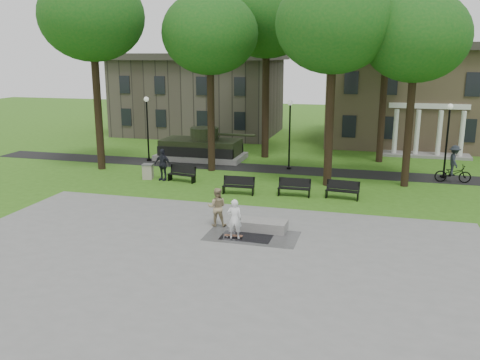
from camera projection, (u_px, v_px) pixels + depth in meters
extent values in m
plane|color=#325F16|center=(233.00, 224.00, 23.61)|extent=(120.00, 120.00, 0.00)
cube|color=gray|center=(196.00, 266.00, 18.92)|extent=(22.00, 16.00, 0.02)
cube|color=black|center=(281.00, 169.00, 34.85)|extent=(44.00, 2.60, 0.01)
cube|color=#9E8460|center=(424.00, 98.00, 44.47)|extent=(16.00, 11.00, 8.00)
cube|color=#38332D|center=(428.00, 47.00, 43.44)|extent=(17.00, 12.00, 0.60)
cube|color=silver|center=(429.00, 106.00, 39.36)|extent=(6.00, 0.30, 0.40)
cube|color=#4C443D|center=(200.00, 97.00, 50.38)|extent=(15.00, 10.00, 7.20)
cylinder|color=black|center=(98.00, 104.00, 34.02)|extent=(0.52, 0.52, 8.96)
ellipsoid|color=#125015|center=(92.00, 16.00, 32.68)|extent=(6.80, 6.80, 5.78)
cylinder|color=black|center=(211.00, 112.00, 33.63)|extent=(0.48, 0.48, 8.00)
ellipsoid|color=#125015|center=(210.00, 33.00, 32.44)|extent=(6.20, 6.20, 5.27)
cylinder|color=black|center=(330.00, 116.00, 29.69)|extent=(0.50, 0.50, 8.32)
ellipsoid|color=#125015|center=(334.00, 24.00, 28.44)|extent=(6.60, 6.60, 5.61)
cylinder|color=black|center=(409.00, 122.00, 29.56)|extent=(0.46, 0.46, 7.68)
ellipsoid|color=#125015|center=(416.00, 37.00, 28.41)|extent=(6.00, 6.00, 5.10)
cylinder|color=black|center=(266.00, 96.00, 38.00)|extent=(0.54, 0.54, 9.28)
ellipsoid|color=#125015|center=(267.00, 15.00, 36.61)|extent=(7.20, 7.20, 6.12)
cylinder|color=black|center=(383.00, 103.00, 36.38)|extent=(0.50, 0.50, 8.64)
ellipsoid|color=#125015|center=(388.00, 24.00, 35.09)|extent=(6.40, 6.40, 5.44)
cylinder|color=black|center=(148.00, 132.00, 37.15)|extent=(0.12, 0.12, 4.40)
sphere|color=silver|center=(146.00, 99.00, 36.59)|extent=(0.36, 0.36, 0.36)
cylinder|color=black|center=(149.00, 160.00, 37.66)|extent=(0.32, 0.32, 0.16)
cylinder|color=black|center=(289.00, 137.00, 34.48)|extent=(0.12, 0.12, 4.40)
sphere|color=silver|center=(290.00, 103.00, 33.92)|extent=(0.36, 0.36, 0.36)
cylinder|color=black|center=(289.00, 168.00, 34.99)|extent=(0.32, 0.32, 0.16)
cylinder|color=black|center=(447.00, 144.00, 31.94)|extent=(0.12, 0.12, 4.40)
sphere|color=silver|center=(450.00, 107.00, 31.37)|extent=(0.36, 0.36, 0.36)
cylinder|color=black|center=(443.00, 177.00, 32.44)|extent=(0.32, 0.32, 0.16)
cube|color=gray|center=(201.00, 156.00, 38.33)|extent=(6.50, 3.40, 0.40)
cube|color=#272C17|center=(201.00, 147.00, 38.15)|extent=(5.80, 2.80, 1.10)
cube|color=black|center=(195.00, 152.00, 36.94)|extent=(5.80, 0.35, 0.70)
cube|color=black|center=(207.00, 146.00, 39.47)|extent=(5.80, 0.35, 0.70)
cylinder|color=#272C17|center=(204.00, 134.00, 37.84)|extent=(2.10, 2.10, 0.90)
cylinder|color=#272C17|center=(234.00, 135.00, 37.25)|extent=(3.20, 0.18, 0.18)
cube|color=black|center=(246.00, 237.00, 21.86)|extent=(2.20, 1.20, 0.00)
cube|color=gray|center=(262.00, 225.00, 22.69)|extent=(2.22, 1.05, 0.45)
cube|color=brown|center=(233.00, 236.00, 21.88)|extent=(0.79, 0.25, 0.07)
imported|color=white|center=(234.00, 219.00, 21.50)|extent=(0.71, 0.54, 1.74)
imported|color=tan|center=(217.00, 207.00, 23.12)|extent=(0.99, 0.85, 1.79)
imported|color=black|center=(162.00, 165.00, 31.67)|extent=(1.25, 0.74, 2.00)
imported|color=black|center=(453.00, 174.00, 31.20)|extent=(2.18, 0.89, 1.12)
imported|color=#21262C|center=(454.00, 160.00, 31.01)|extent=(0.78, 1.25, 1.87)
cube|color=black|center=(182.00, 175.00, 31.40)|extent=(1.85, 0.76, 0.05)
cube|color=black|center=(183.00, 169.00, 31.53)|extent=(1.80, 0.47, 0.50)
cube|color=black|center=(169.00, 177.00, 31.67)|extent=(0.14, 0.45, 0.45)
cube|color=black|center=(195.00, 179.00, 31.24)|extent=(0.14, 0.45, 0.45)
cube|color=black|center=(238.00, 187.00, 28.57)|extent=(1.82, 0.53, 0.05)
cube|color=black|center=(239.00, 180.00, 28.70)|extent=(1.80, 0.23, 0.50)
cube|color=black|center=(224.00, 189.00, 28.84)|extent=(0.08, 0.45, 0.45)
cube|color=black|center=(253.00, 191.00, 28.41)|extent=(0.08, 0.45, 0.45)
cube|color=black|center=(294.00, 189.00, 28.14)|extent=(1.80, 0.47, 0.05)
cube|color=black|center=(295.00, 182.00, 28.27)|extent=(1.80, 0.17, 0.50)
cube|color=black|center=(279.00, 191.00, 28.41)|extent=(0.06, 0.45, 0.45)
cube|color=black|center=(309.00, 193.00, 27.98)|extent=(0.06, 0.45, 0.45)
cube|color=black|center=(342.00, 191.00, 27.61)|extent=(1.84, 0.63, 0.05)
cube|color=black|center=(343.00, 185.00, 27.75)|extent=(1.81, 0.33, 0.50)
cube|color=black|center=(326.00, 194.00, 27.88)|extent=(0.11, 0.45, 0.45)
cube|color=black|center=(358.00, 196.00, 27.45)|extent=(0.11, 0.45, 0.45)
cube|color=#A89D8A|center=(148.00, 172.00, 32.14)|extent=(0.71, 0.71, 0.90)
cube|color=#4C4C4C|center=(148.00, 165.00, 32.02)|extent=(0.78, 0.78, 0.06)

